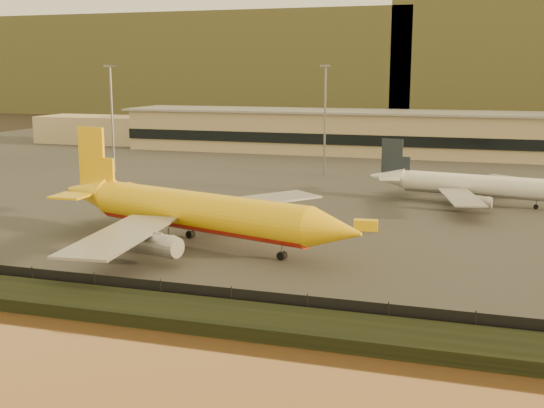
{
  "coord_description": "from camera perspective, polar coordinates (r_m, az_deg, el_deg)",
  "views": [
    {
      "loc": [
        25.93,
        -75.28,
        24.15
      ],
      "look_at": [
        -1.51,
        12.0,
        6.3
      ],
      "focal_mm": 45.0,
      "sensor_mm": 36.0,
      "label": 1
    }
  ],
  "objects": [
    {
      "name": "dhl_cargo_jet",
      "position": [
        95.8,
        -6.53,
        -0.65
      ],
      "size": [
        51.33,
        49.06,
        15.6
      ],
      "rotation": [
        0.0,
        0.0,
        -0.29
      ],
      "color": "yellow",
      "rests_on": "tarmac"
    },
    {
      "name": "apron_light_masts",
      "position": [
        150.91,
        13.39,
        7.53
      ],
      "size": [
        152.2,
        12.2,
        25.4
      ],
      "color": "slate",
      "rests_on": "tarmac"
    },
    {
      "name": "white_narrowbody_jet",
      "position": [
        130.16,
        16.47,
        1.48
      ],
      "size": [
        39.17,
        37.83,
        11.27
      ],
      "rotation": [
        0.0,
        0.0,
        -0.16
      ],
      "color": "silver",
      "rests_on": "tarmac"
    },
    {
      "name": "gse_vehicle_white",
      "position": [
        115.86,
        0.95,
        -0.46
      ],
      "size": [
        3.84,
        1.89,
        1.69
      ],
      "primitive_type": "cube",
      "rotation": [
        0.0,
        0.0,
        0.05
      ],
      "color": "silver",
      "rests_on": "tarmac"
    },
    {
      "name": "embankment",
      "position": [
        67.96,
        -6.21,
        -9.21
      ],
      "size": [
        320.0,
        7.0,
        1.4
      ],
      "primitive_type": "cube",
      "color": "black",
      "rests_on": "ground"
    },
    {
      "name": "ground",
      "position": [
        83.2,
        -1.5,
        -5.84
      ],
      "size": [
        900.0,
        900.0,
        0.0
      ],
      "primitive_type": "plane",
      "color": "black",
      "rests_on": "ground"
    },
    {
      "name": "tarmac",
      "position": [
        173.91,
        8.72,
        2.96
      ],
      "size": [
        320.0,
        220.0,
        0.2
      ],
      "primitive_type": "cube",
      "color": "#2D2D2D",
      "rests_on": "ground"
    },
    {
      "name": "terminal_building",
      "position": [
        205.64,
        6.07,
        5.98
      ],
      "size": [
        202.0,
        25.0,
        12.6
      ],
      "color": "tan",
      "rests_on": "tarmac"
    },
    {
      "name": "gse_vehicle_yellow",
      "position": [
        105.24,
        7.85,
        -1.76
      ],
      "size": [
        3.79,
        2.0,
        1.64
      ],
      "primitive_type": "cube",
      "rotation": [
        0.0,
        0.0,
        0.1
      ],
      "color": "yellow",
      "rests_on": "tarmac"
    },
    {
      "name": "distant_hills",
      "position": [
        417.95,
        11.28,
        11.82
      ],
      "size": [
        470.0,
        160.0,
        70.0
      ],
      "color": "brown",
      "rests_on": "ground"
    },
    {
      "name": "perimeter_fence",
      "position": [
        71.22,
        -4.92,
        -7.71
      ],
      "size": [
        300.0,
        0.05,
        2.2
      ],
      "primitive_type": "cube",
      "color": "black",
      "rests_on": "tarmac"
    }
  ]
}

